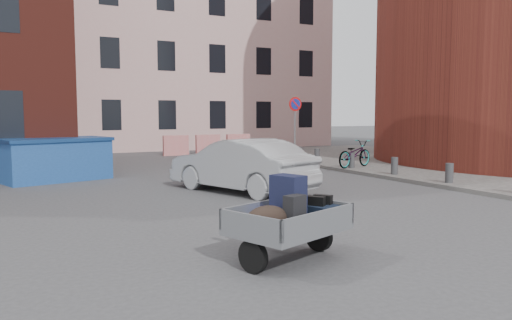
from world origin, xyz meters
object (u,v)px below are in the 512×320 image
dumpster (56,159)px  bicycle (355,154)px  trailer (288,218)px  silver_car (241,165)px

dumpster → bicycle: size_ratio=1.87×
trailer → bicycle: 11.64m
dumpster → bicycle: dumpster is taller
dumpster → bicycle: 10.13m
silver_car → bicycle: silver_car is taller
trailer → dumpster: (-2.03, 10.59, 0.05)m
trailer → silver_car: silver_car is taller
silver_car → bicycle: bearing=-175.3°
bicycle → dumpster: bearing=61.6°
trailer → dumpster: size_ratio=0.57×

